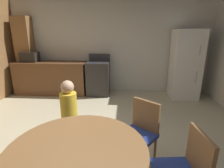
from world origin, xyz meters
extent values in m
plane|color=beige|center=(0.00, 0.00, 0.00)|extent=(14.00, 14.00, 0.00)
cube|color=beige|center=(0.00, 2.93, 1.35)|extent=(5.82, 0.12, 2.70)
cube|color=brown|center=(-1.63, 2.53, 0.45)|extent=(1.97, 0.60, 0.90)
cube|color=olive|center=(-2.39, 2.71, 1.05)|extent=(0.44, 0.36, 2.10)
cube|color=#2D2B28|center=(-0.29, 2.53, 0.45)|extent=(0.60, 0.60, 0.90)
cube|color=#38383D|center=(-0.29, 2.53, 0.91)|extent=(0.60, 0.60, 0.02)
cube|color=#38383D|center=(-0.29, 2.81, 1.01)|extent=(0.60, 0.04, 0.18)
cube|color=white|center=(2.00, 2.48, 0.88)|extent=(0.68, 0.66, 1.76)
cylinder|color=#B2B2B7|center=(2.18, 2.14, 1.28)|extent=(0.02, 0.02, 0.22)
cylinder|color=#B2B2B7|center=(2.18, 2.14, 0.63)|extent=(0.02, 0.02, 0.30)
cube|color=black|center=(-2.19, 2.53, 1.03)|extent=(0.44, 0.32, 0.26)
cylinder|color=olive|center=(0.04, -0.87, 0.74)|extent=(1.18, 1.18, 0.04)
cube|color=olive|center=(1.08, -0.75, 0.66)|extent=(0.08, 0.38, 0.42)
cylinder|color=olive|center=(0.61, -0.43, 0.21)|extent=(0.03, 0.03, 0.43)
cylinder|color=olive|center=(0.35, -0.22, 0.21)|extent=(0.03, 0.03, 0.43)
cylinder|color=olive|center=(0.82, -0.17, 0.21)|extent=(0.03, 0.03, 0.43)
cylinder|color=olive|center=(0.56, 0.05, 0.21)|extent=(0.03, 0.03, 0.43)
cube|color=navy|center=(0.59, -0.19, 0.45)|extent=(0.56, 0.56, 0.05)
cube|color=olive|center=(0.70, -0.05, 0.66)|extent=(0.32, 0.27, 0.42)
cylinder|color=#3D4C84|center=(-0.31, 0.01, 0.25)|extent=(0.17, 0.17, 0.50)
cylinder|color=gold|center=(-0.31, 0.01, 0.71)|extent=(0.29, 0.29, 0.42)
sphere|color=#D6A884|center=(-0.31, 0.01, 1.00)|extent=(0.17, 0.17, 0.17)
camera|label=1|loc=(0.41, -2.05, 1.68)|focal=27.58mm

